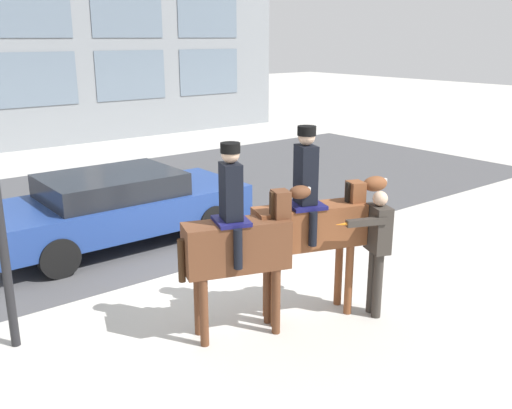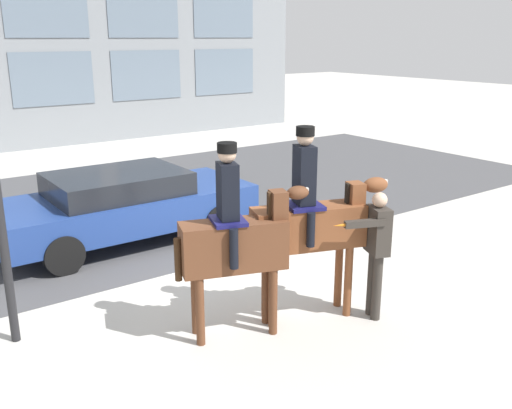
{
  "view_description": "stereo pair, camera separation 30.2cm",
  "coord_description": "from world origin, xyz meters",
  "px_view_note": "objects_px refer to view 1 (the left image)",
  "views": [
    {
      "loc": [
        -4.49,
        -7.13,
        3.73
      ],
      "look_at": [
        0.24,
        -1.09,
        1.46
      ],
      "focal_mm": 40.0,
      "sensor_mm": 36.0,
      "label": 1
    },
    {
      "loc": [
        -4.25,
        -7.32,
        3.73
      ],
      "look_at": [
        0.24,
        -1.09,
        1.46
      ],
      "focal_mm": 40.0,
      "sensor_mm": 36.0,
      "label": 2
    }
  ],
  "objects_px": {
    "mounted_horse_lead": "(239,240)",
    "mounted_horse_companion": "(312,221)",
    "pedestrian_bystander": "(377,244)",
    "street_car_near_lane": "(117,205)"
  },
  "relations": [
    {
      "from": "mounted_horse_lead",
      "to": "pedestrian_bystander",
      "type": "distance_m",
      "value": 1.93
    },
    {
      "from": "mounted_horse_lead",
      "to": "mounted_horse_companion",
      "type": "bearing_deg",
      "value": 9.78
    },
    {
      "from": "mounted_horse_companion",
      "to": "pedestrian_bystander",
      "type": "relative_size",
      "value": 1.48
    },
    {
      "from": "mounted_horse_companion",
      "to": "street_car_near_lane",
      "type": "height_order",
      "value": "mounted_horse_companion"
    },
    {
      "from": "mounted_horse_lead",
      "to": "pedestrian_bystander",
      "type": "relative_size",
      "value": 1.42
    },
    {
      "from": "mounted_horse_lead",
      "to": "mounted_horse_companion",
      "type": "distance_m",
      "value": 1.1
    },
    {
      "from": "pedestrian_bystander",
      "to": "mounted_horse_lead",
      "type": "bearing_deg",
      "value": -0.31
    },
    {
      "from": "mounted_horse_companion",
      "to": "pedestrian_bystander",
      "type": "xyz_separation_m",
      "value": [
        0.68,
        -0.55,
        -0.32
      ]
    },
    {
      "from": "mounted_horse_lead",
      "to": "mounted_horse_companion",
      "type": "height_order",
      "value": "mounted_horse_companion"
    },
    {
      "from": "mounted_horse_lead",
      "to": "street_car_near_lane",
      "type": "height_order",
      "value": "mounted_horse_lead"
    }
  ]
}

